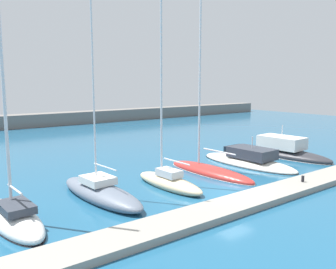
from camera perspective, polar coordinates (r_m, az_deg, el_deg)
name	(u,v)px	position (r m, az deg, el deg)	size (l,w,h in m)	color
ground_plane	(231,194)	(24.24, 10.07, -9.39)	(120.00, 120.00, 0.00)	#1E567A
dock_pier	(256,199)	(22.89, 13.97, -10.06)	(31.84, 2.37, 0.40)	gray
breakwater_seawall	(31,121)	(63.04, -21.28, 2.12)	(108.00, 3.17, 2.16)	slate
sailboat_white_nearest	(14,217)	(20.65, -23.67, -12.07)	(2.45, 7.19, 15.38)	white
sailboat_slate_second	(100,192)	(23.23, -10.89, -9.04)	(2.93, 8.73, 15.69)	slate
sailboat_sand_third	(169,180)	(25.23, 0.12, -7.39)	(2.04, 6.70, 13.76)	beige
sailboat_red_fourth	(210,170)	(29.11, 6.75, -5.72)	(2.46, 9.07, 17.17)	#B72D28
motorboat_ivory_fifth	(248,161)	(32.96, 12.83, -4.17)	(3.82, 10.15, 3.00)	silver
motorboat_charcoal_sixth	(283,151)	(37.30, 18.14, -2.55)	(3.50, 10.05, 3.55)	#2D2D33
dock_bollard	(303,179)	(26.81, 20.96, -6.71)	(0.20, 0.20, 0.44)	black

